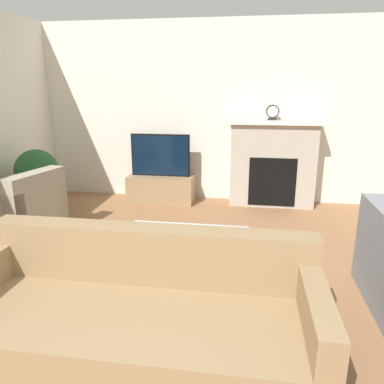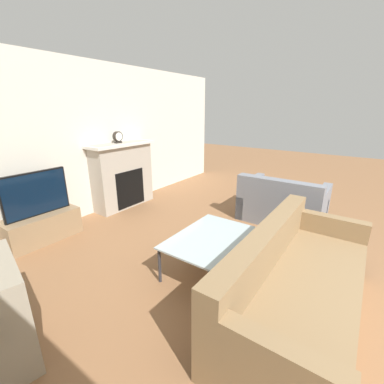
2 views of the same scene
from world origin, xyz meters
name	(u,v)px [view 1 (image 1 of 2)]	position (x,y,z in m)	size (l,w,h in m)	color
wall_back	(215,113)	(0.00, 5.09, 1.35)	(8.40, 0.06, 2.70)	silver
fireplace	(273,162)	(0.89, 4.86, 0.66)	(1.35, 0.45, 1.28)	#B2A899
tv_stand	(161,188)	(-0.79, 4.75, 0.21)	(1.01, 0.45, 0.41)	#997A56
tv	(160,155)	(-0.79, 4.75, 0.73)	(0.90, 0.06, 0.64)	black
couch_sectional	(139,322)	(-0.12, 1.27, 0.29)	(2.28, 0.94, 0.82)	#8C704C
armchair_by_window	(21,213)	(-2.10, 3.09, 0.30)	(0.96, 0.96, 0.82)	#9E937F
coffee_table	(184,241)	(0.00, 2.31, 0.41)	(1.14, 0.74, 0.45)	#333338
potted_plant	(37,174)	(-2.28, 3.79, 0.61)	(0.57, 0.57, 0.94)	#AD704C
mantel_clock	(273,112)	(0.85, 4.86, 1.39)	(0.19, 0.07, 0.22)	#28231E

